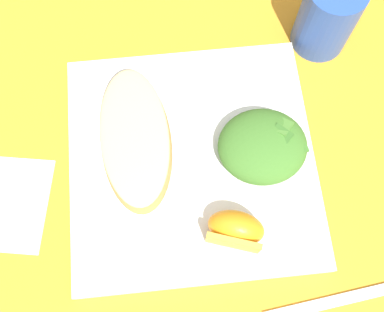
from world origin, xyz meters
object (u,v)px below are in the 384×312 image
cheesy_pizza_bread (136,139)px  drinking_blue_cup (327,16)px  white_plate (192,161)px  orange_wedge_front (236,229)px  metal_fork (364,294)px  green_salad_pile (263,147)px

cheesy_pizza_bread → drinking_blue_cup: size_ratio=1.77×
white_plate → orange_wedge_front: size_ratio=4.10×
orange_wedge_front → metal_fork: 0.16m
white_plate → metal_fork: bearing=-44.8°
metal_fork → white_plate: bearing=135.2°
orange_wedge_front → green_salad_pile: bearing=64.5°
cheesy_pizza_bread → orange_wedge_front: 0.15m
white_plate → orange_wedge_front: (0.04, -0.09, 0.03)m
orange_wedge_front → drinking_blue_cup: drinking_blue_cup is taller
cheesy_pizza_bread → green_salad_pile: (0.14, -0.02, 0.00)m
cheesy_pizza_bread → metal_fork: (0.23, -0.19, -0.03)m
green_salad_pile → orange_wedge_front: 0.10m
orange_wedge_front → cheesy_pizza_bread: bearing=131.2°
orange_wedge_front → metal_fork: bearing=-30.7°
green_salad_pile → drinking_blue_cup: (0.10, 0.15, 0.01)m
green_salad_pile → metal_fork: (0.09, -0.17, -0.03)m
green_salad_pile → drinking_blue_cup: bearing=56.8°
orange_wedge_front → drinking_blue_cup: bearing=59.5°
white_plate → metal_fork: 0.24m
metal_fork → drinking_blue_cup: 0.32m
orange_wedge_front → drinking_blue_cup: size_ratio=0.70×
green_salad_pile → drinking_blue_cup: drinking_blue_cup is taller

